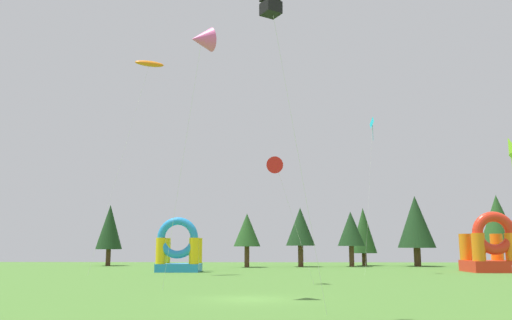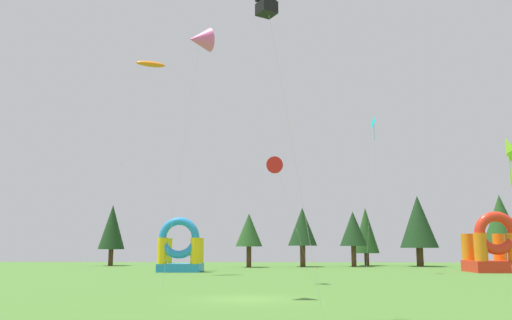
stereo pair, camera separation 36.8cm
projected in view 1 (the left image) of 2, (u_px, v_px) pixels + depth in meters
name	position (u px, v px, depth m)	size (l,w,h in m)	color
ground_plane	(249.00, 299.00, 27.18)	(120.00, 120.00, 0.00)	#47752D
kite_black_box	(271.00, 2.00, 21.88)	(2.75, 1.98, 13.65)	black
kite_lime_diamond	(510.00, 156.00, 22.26)	(1.76, 1.47, 7.17)	#8CD826
kite_red_delta	(276.00, 165.00, 39.85)	(3.49, 1.61, 9.74)	red
kite_pink_delta	(202.00, 40.00, 29.96)	(3.96, 6.20, 15.46)	#EA599E
kite_orange_parafoil	(150.00, 64.00, 53.48)	(6.23, 3.34, 21.96)	orange
kite_cyan_diamond	(373.00, 125.00, 54.75)	(2.07, 2.83, 16.12)	#19B7CC
inflatable_blue_arch	(490.00, 250.00, 54.79)	(4.78, 4.95, 6.34)	red
inflatable_red_slide	(179.00, 252.00, 55.31)	(4.58, 3.70, 5.79)	#268CD8
tree_row_1	(110.00, 227.00, 72.40)	(3.65, 3.65, 8.49)	#4C331E
tree_row_2	(247.00, 230.00, 67.51)	(3.52, 3.52, 6.97)	#4C331E
tree_row_3	(300.00, 227.00, 69.06)	(3.89, 3.89, 7.84)	#4C331E
tree_row_4	(351.00, 229.00, 69.53)	(3.64, 3.64, 7.36)	#4C331E
tree_row_5	(363.00, 231.00, 72.71)	(3.59, 3.59, 8.08)	#4C331E
tree_row_6	(416.00, 222.00, 70.67)	(5.08, 5.08, 9.59)	#4C331E
tree_row_7	(498.00, 221.00, 71.39)	(5.08, 5.08, 9.79)	#4C331E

